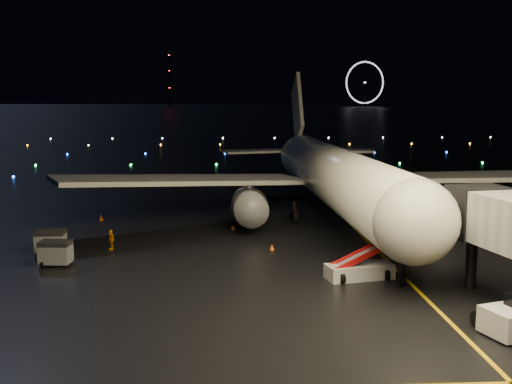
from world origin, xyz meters
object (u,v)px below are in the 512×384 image
airliner (330,143)px  crew_c (111,240)px  baggage_cart_1 (51,242)px  baggage_cart_0 (56,253)px  belt_loader (360,255)px

airliner → crew_c: bearing=-149.9°
airliner → crew_c: 23.96m
baggage_cart_1 → baggage_cart_0: bearing=-71.6°
baggage_cart_0 → baggage_cart_1: bearing=114.6°
airliner → baggage_cart_1: (-23.88, -13.38, -6.61)m
baggage_cart_1 → belt_loader: bearing=-20.7°
belt_loader → baggage_cart_1: belt_loader is taller
belt_loader → crew_c: 20.12m
baggage_cart_0 → baggage_cart_1: 3.74m
crew_c → baggage_cart_0: 5.66m
belt_loader → crew_c: belt_loader is taller
airliner → belt_loader: 22.23m
belt_loader → crew_c: bearing=140.6°
crew_c → baggage_cart_0: bearing=-69.0°
crew_c → baggage_cart_1: size_ratio=0.74×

